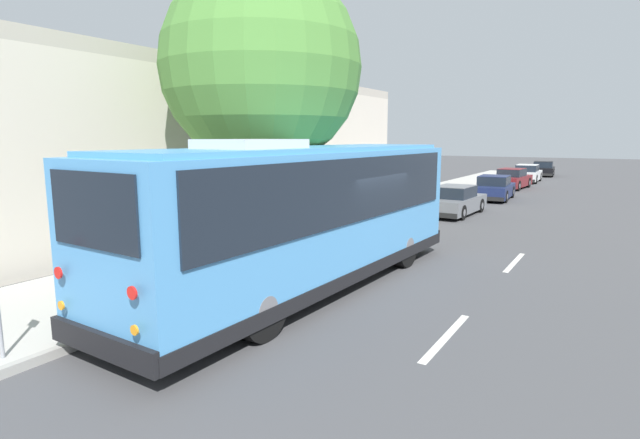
{
  "coord_description": "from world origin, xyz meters",
  "views": [
    {
      "loc": [
        -10.28,
        -5.54,
        3.36
      ],
      "look_at": [
        0.32,
        0.96,
        1.3
      ],
      "focal_mm": 28.0,
      "sensor_mm": 36.0,
      "label": 1
    }
  ],
  "objects": [
    {
      "name": "building_backdrop",
      "position": [
        5.5,
        10.03,
        2.75
      ],
      "size": [
        22.04,
        7.37,
        5.89
      ],
      "color": "beige",
      "rests_on": "ground"
    },
    {
      "name": "ground_plane",
      "position": [
        0.0,
        0.0,
        0.0
      ],
      "size": [
        160.0,
        160.0,
        0.0
      ],
      "primitive_type": "plane",
      "color": "#474749"
    },
    {
      "name": "parked_sedan_navy",
      "position": [
        17.64,
        0.5,
        0.61
      ],
      "size": [
        4.23,
        1.94,
        1.31
      ],
      "rotation": [
        0.0,
        0.0,
        0.06
      ],
      "color": "#19234C",
      "rests_on": "ground"
    },
    {
      "name": "lane_stripe_ahead",
      "position": [
        3.69,
        -3.17,
        0.0
      ],
      "size": [
        2.4,
        0.14,
        0.01
      ],
      "primitive_type": "cube",
      "color": "silver",
      "rests_on": "ground"
    },
    {
      "name": "curb_strip",
      "position": [
        0.0,
        1.74,
        0.07
      ],
      "size": [
        80.0,
        0.14,
        0.15
      ],
      "primitive_type": "cube",
      "color": "#9D9A94",
      "rests_on": "ground"
    },
    {
      "name": "lane_stripe_mid",
      "position": [
        -2.31,
        -3.17,
        0.0
      ],
      "size": [
        2.4,
        0.14,
        0.01
      ],
      "primitive_type": "cube",
      "color": "silver",
      "rests_on": "ground"
    },
    {
      "name": "parked_sedan_maroon",
      "position": [
        24.25,
        0.82,
        0.62
      ],
      "size": [
        4.49,
        1.9,
        1.33
      ],
      "rotation": [
        0.0,
        0.0,
        -0.06
      ],
      "color": "maroon",
      "rests_on": "ground"
    },
    {
      "name": "sidewalk_slab",
      "position": [
        0.0,
        3.79,
        0.07
      ],
      "size": [
        80.0,
        3.96,
        0.15
      ],
      "primitive_type": "cube",
      "color": "#B2AFA8",
      "rests_on": "ground"
    },
    {
      "name": "fire_hydrant",
      "position": [
        6.01,
        2.06,
        0.55
      ],
      "size": [
        0.22,
        0.22,
        0.81
      ],
      "color": "gold",
      "rests_on": "sidewalk_slab"
    },
    {
      "name": "parked_sedan_black",
      "position": [
        37.18,
        0.66,
        0.58
      ],
      "size": [
        4.31,
        2.06,
        1.26
      ],
      "rotation": [
        0.0,
        0.0,
        0.09
      ],
      "color": "black",
      "rests_on": "ground"
    },
    {
      "name": "parked_sedan_gray",
      "position": [
        11.21,
        0.73,
        0.59
      ],
      "size": [
        4.29,
        1.79,
        1.28
      ],
      "rotation": [
        0.0,
        0.0,
        -0.03
      ],
      "color": "slate",
      "rests_on": "ground"
    },
    {
      "name": "sign_post_far",
      "position": [
        -5.37,
        2.06,
        0.96
      ],
      "size": [
        0.06,
        0.22,
        1.58
      ],
      "color": "gray",
      "rests_on": "sidewalk_slab"
    },
    {
      "name": "street_tree",
      "position": [
        1.01,
        3.17,
        5.6
      ],
      "size": [
        5.45,
        5.45,
        8.63
      ],
      "color": "brown",
      "rests_on": "sidewalk_slab"
    },
    {
      "name": "shuttle_bus",
      "position": [
        -1.22,
        0.36,
        1.78
      ],
      "size": [
        10.29,
        2.79,
        3.32
      ],
      "rotation": [
        0.0,
        0.0,
        -0.04
      ],
      "color": "#4C93D1",
      "rests_on": "ground"
    },
    {
      "name": "parked_sedan_white",
      "position": [
        29.97,
        0.81,
        0.61
      ],
      "size": [
        4.4,
        1.84,
        1.32
      ],
      "rotation": [
        0.0,
        0.0,
        0.03
      ],
      "color": "silver",
      "rests_on": "ground"
    }
  ]
}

